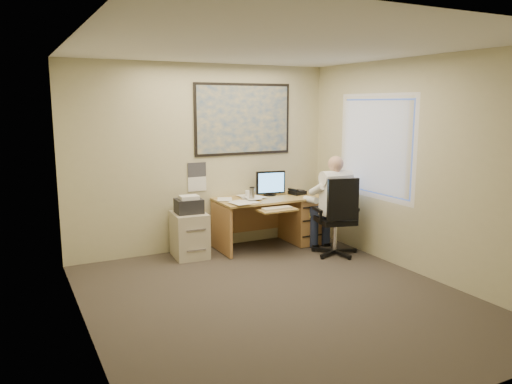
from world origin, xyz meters
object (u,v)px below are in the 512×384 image
desk (287,215)px  filing_cabinet (189,231)px  office_chair (338,232)px  person (335,206)px

desk → filing_cabinet: bearing=179.0°
office_chair → person: person is taller
desk → filing_cabinet: desk is taller
filing_cabinet → person: (1.89, -0.80, 0.33)m
desk → filing_cabinet: 1.58m
person → office_chair: bearing=-78.4°
filing_cabinet → office_chair: office_chair is taller
desk → filing_cabinet: size_ratio=1.82×
desk → person: 0.88m
filing_cabinet → office_chair: size_ratio=0.78×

